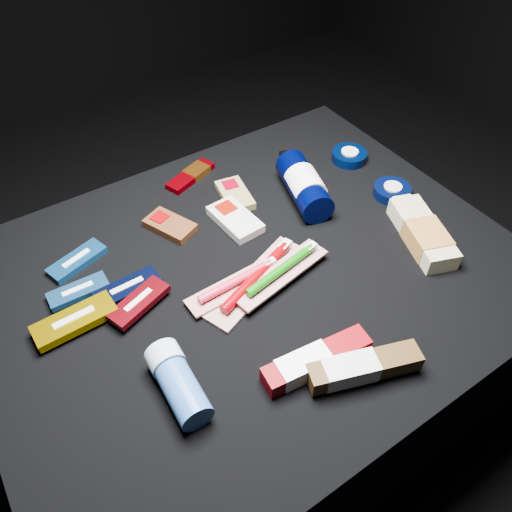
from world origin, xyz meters
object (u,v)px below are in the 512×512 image
bodywash_bottle (423,234)px  toothpaste_carton_red (312,362)px  lotion_bottle (304,186)px  deodorant_stick (178,382)px

bodywash_bottle → toothpaste_carton_red: 0.37m
bodywash_bottle → toothpaste_carton_red: bodywash_bottle is taller
bodywash_bottle → lotion_bottle: bearing=136.5°
deodorant_stick → toothpaste_carton_red: bearing=-19.9°
lotion_bottle → toothpaste_carton_red: bearing=-108.9°
lotion_bottle → bodywash_bottle: (0.11, -0.23, -0.02)m
toothpaste_carton_red → lotion_bottle: bearing=61.0°
deodorant_stick → bodywash_bottle: bearing=5.5°
lotion_bottle → bodywash_bottle: lotion_bottle is taller
lotion_bottle → deodorant_stick: lotion_bottle is taller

